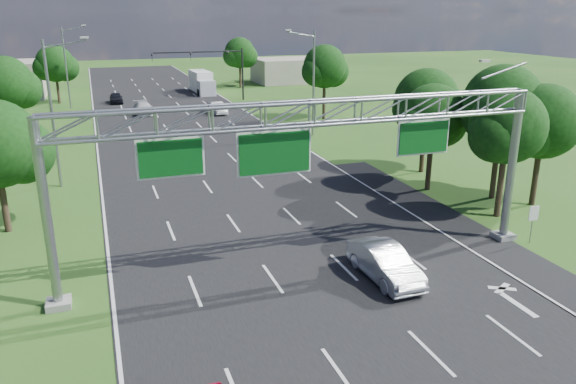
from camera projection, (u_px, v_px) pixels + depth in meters
name	position (u px, v px, depth m)	size (l,w,h in m)	color
ground	(222.00, 172.00, 43.04)	(220.00, 220.00, 0.00)	#255018
road	(222.00, 172.00, 43.04)	(18.00, 180.00, 0.02)	black
road_flare	(460.00, 228.00, 31.86)	(3.00, 30.00, 0.02)	black
sign_gantry	(313.00, 127.00, 24.85)	(23.50, 1.00, 9.56)	gray
regulatory_sign	(533.00, 217.00, 29.37)	(0.60, 0.08, 2.10)	gray
traffic_signal	(217.00, 62.00, 75.24)	(12.21, 0.24, 7.00)	black
streetlight_l_near	(54.00, 107.00, 37.79)	(2.97, 0.22, 10.16)	gray
streetlight_l_far	(67.00, 63.00, 69.23)	(2.97, 0.22, 10.16)	gray
streetlight_r_mid	(312.00, 79.00, 53.85)	(2.97, 0.22, 10.16)	gray
tree_cluster_right	(480.00, 116.00, 36.32)	(9.91, 14.60, 8.68)	#2D2116
tree_verge_lb	(6.00, 86.00, 49.90)	(5.76, 4.80, 8.06)	#2D2116
tree_verge_lc	(56.00, 65.00, 73.44)	(5.76, 4.80, 7.62)	#2D2116
tree_verge_rd	(325.00, 69.00, 62.55)	(5.76, 4.80, 8.28)	#2D2116
tree_verge_re	(240.00, 54.00, 89.01)	(5.76, 4.80, 7.84)	#2D2116
building_right	(291.00, 70.00, 96.66)	(12.00, 9.00, 4.00)	#9D9684
silver_sedan	(385.00, 263.00, 25.66)	(1.66, 4.76, 1.57)	silver
car_queue_a	(143.00, 108.00, 66.83)	(1.99, 4.90, 1.42)	silver
car_queue_c	(116.00, 98.00, 74.91)	(1.63, 4.05, 1.38)	black
car_queue_d	(217.00, 108.00, 67.12)	(1.45, 4.16, 1.37)	silver
box_truck	(202.00, 83.00, 84.12)	(2.69, 8.45, 3.17)	white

